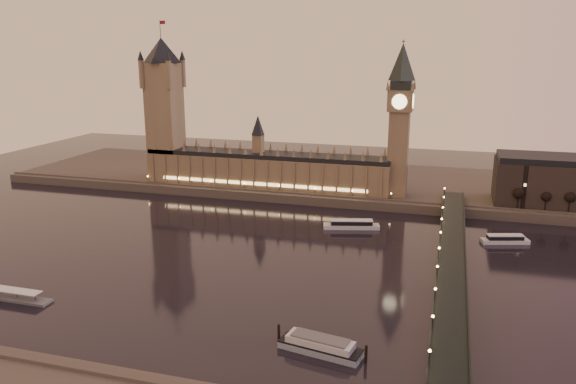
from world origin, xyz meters
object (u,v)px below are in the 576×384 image
(cruise_boat_b, at_px, (505,239))
(pontoon_pier, at_px, (10,296))
(cruise_boat_a, at_px, (351,225))
(moored_barge, at_px, (320,345))

(cruise_boat_b, height_order, pontoon_pier, pontoon_pier)
(cruise_boat_a, height_order, pontoon_pier, pontoon_pier)
(moored_barge, bearing_deg, pontoon_pier, -171.95)
(cruise_boat_a, xyz_separation_m, cruise_boat_b, (86.19, -1.74, -0.23))
(cruise_boat_b, relative_size, moored_barge, 0.78)
(cruise_boat_b, distance_m, moored_barge, 158.30)
(pontoon_pier, bearing_deg, moored_barge, -2.11)
(cruise_boat_b, xyz_separation_m, moored_barge, (-71.96, -141.00, 0.58))
(moored_barge, height_order, pontoon_pier, pontoon_pier)
(cruise_boat_a, bearing_deg, cruise_boat_b, -15.75)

